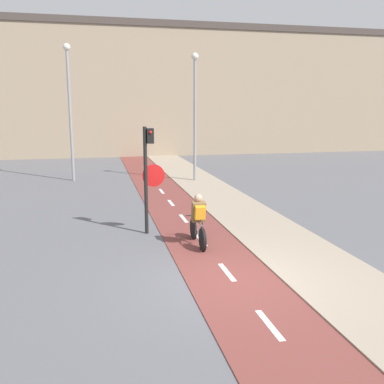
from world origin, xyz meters
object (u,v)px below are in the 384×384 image
street_lamp_far (69,99)px  cyclist_near (198,221)px  traffic_light_pole (148,168)px  street_lamp_sidewalk (195,104)px

street_lamp_far → cyclist_near: bearing=-72.0°
traffic_light_pole → street_lamp_sidewalk: (3.48, 8.93, 1.97)m
traffic_light_pole → street_lamp_far: (-2.69, 10.44, 2.21)m
cyclist_near → street_lamp_sidewalk: bearing=77.5°
street_lamp_sidewalk → cyclist_near: bearing=-102.5°
street_lamp_far → cyclist_near: street_lamp_far is taller
traffic_light_pole → cyclist_near: size_ratio=1.86×
street_lamp_far → street_lamp_sidewalk: size_ratio=1.07×
street_lamp_far → cyclist_near: 13.00m
street_lamp_sidewalk → cyclist_near: (-2.31, -10.41, -3.25)m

